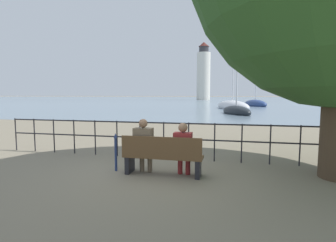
{
  "coord_description": "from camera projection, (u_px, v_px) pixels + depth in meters",
  "views": [
    {
      "loc": [
        1.43,
        -5.63,
        1.8
      ],
      "look_at": [
        0.0,
        0.5,
        1.18
      ],
      "focal_mm": 28.0,
      "sensor_mm": 36.0,
      "label": 1
    }
  ],
  "objects": [
    {
      "name": "sailboat_2",
      "position": [
        236.0,
        111.0,
        24.95
      ],
      "size": [
        3.5,
        5.24,
        7.9
      ],
      "rotation": [
        0.0,
        0.0,
        0.42
      ],
      "color": "black",
      "rests_on": "ground_plane"
    },
    {
      "name": "park_bench",
      "position": [
        162.0,
        157.0,
        5.85
      ],
      "size": [
        1.8,
        0.45,
        0.9
      ],
      "color": "brown",
      "rests_on": "ground_plane"
    },
    {
      "name": "harbor_water",
      "position": [
        227.0,
        98.0,
        161.47
      ],
      "size": [
        600.0,
        300.0,
        0.01
      ],
      "color": "slate",
      "rests_on": "ground_plane"
    },
    {
      "name": "sailboat_1",
      "position": [
        255.0,
        104.0,
        43.03
      ],
      "size": [
        4.35,
        6.81,
        7.88
      ],
      "rotation": [
        0.0,
        0.0,
        0.38
      ],
      "color": "navy",
      "rests_on": "ground_plane"
    },
    {
      "name": "promenade_railing",
      "position": [
        176.0,
        135.0,
        7.33
      ],
      "size": [
        10.72,
        0.04,
        1.05
      ],
      "color": "black",
      "rests_on": "ground_plane"
    },
    {
      "name": "ground_plane",
      "position": [
        163.0,
        175.0,
        5.95
      ],
      "size": [
        1000.0,
        1000.0,
        0.0
      ],
      "primitive_type": "plane",
      "color": "#7A705B"
    },
    {
      "name": "harbor_lighthouse",
      "position": [
        204.0,
        73.0,
        97.46
      ],
      "size": [
        4.99,
        4.99,
        21.31
      ],
      "color": "silver",
      "rests_on": "ground_plane"
    },
    {
      "name": "seated_person_left",
      "position": [
        144.0,
        144.0,
        6.0
      ],
      "size": [
        0.43,
        0.35,
        1.27
      ],
      "color": "brown",
      "rests_on": "ground_plane"
    },
    {
      "name": "sailboat_0",
      "position": [
        232.0,
        106.0,
        33.9
      ],
      "size": [
        5.38,
        8.77,
        8.19
      ],
      "rotation": [
        0.0,
        0.0,
        0.39
      ],
      "color": "silver",
      "rests_on": "ground_plane"
    },
    {
      "name": "closed_umbrella",
      "position": [
        116.0,
        150.0,
        6.2
      ],
      "size": [
        0.09,
        0.09,
        0.91
      ],
      "color": "navy",
      "rests_on": "ground_plane"
    },
    {
      "name": "seated_person_right",
      "position": [
        183.0,
        147.0,
        5.8
      ],
      "size": [
        0.4,
        0.35,
        1.2
      ],
      "color": "maroon",
      "rests_on": "ground_plane"
    }
  ]
}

